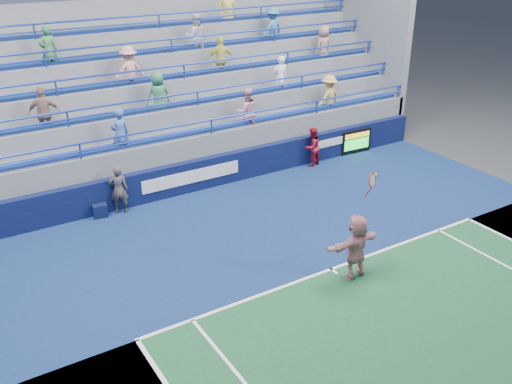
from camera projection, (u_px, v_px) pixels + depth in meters
ground at (331, 270)px, 15.17m from camera, size 120.00×120.00×0.00m
sponsor_wall at (216, 171)px, 19.95m from camera, size 18.00×0.32×1.10m
bleacher_stand at (170, 116)px, 22.44m from camera, size 18.00×5.60×6.13m
serve_speed_board at (356, 142)px, 22.85m from camera, size 1.40×0.22×0.97m
judge_chair at (99, 209)px, 17.90m from camera, size 0.50×0.50×0.78m
tennis_player at (356, 246)px, 14.53m from camera, size 1.65×0.55×2.85m
line_judge at (119, 190)px, 17.91m from camera, size 0.67×0.54×1.59m
ball_girl at (312, 147)px, 21.52m from camera, size 0.86×0.75×1.51m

